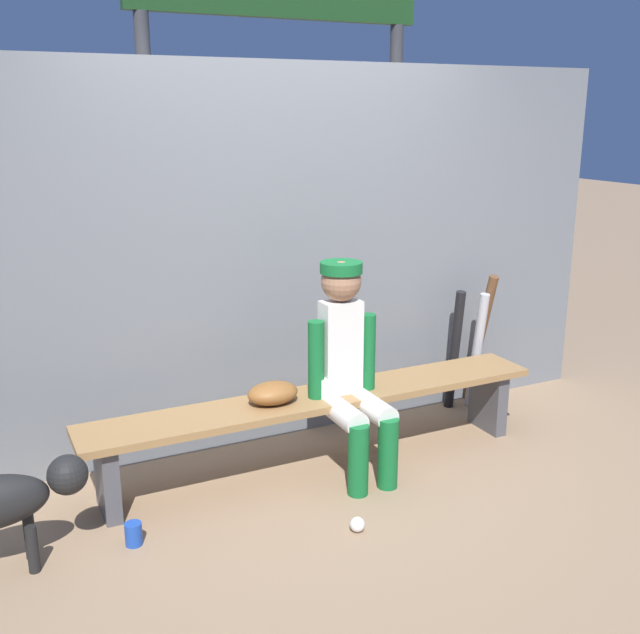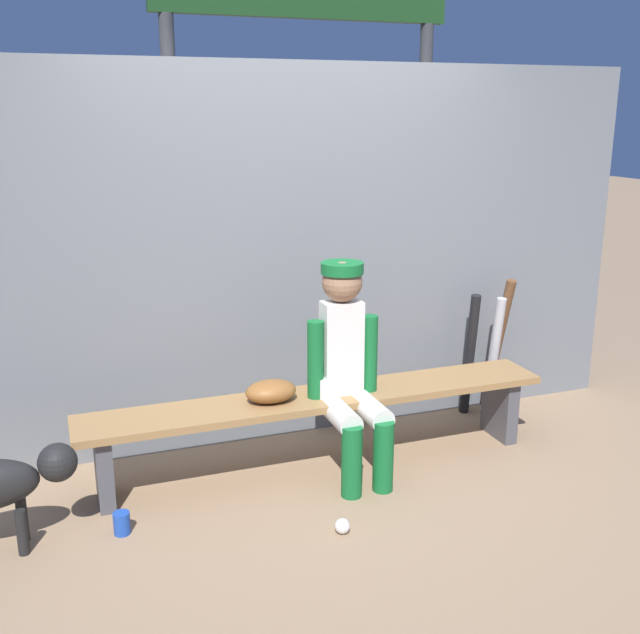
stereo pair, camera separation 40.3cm
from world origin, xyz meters
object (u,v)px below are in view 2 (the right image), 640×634
object	(u,v)px
bat_aluminum_black	(470,355)
bat_wood_dark	(497,344)
player_seated	(349,364)
cup_on_bench	(322,388)
baseball	(342,526)
cup_on_ground	(122,523)
scoreboard	(313,12)
dugout_bench	(320,410)
bat_aluminum_silver	(493,356)
baseball_glove	(271,391)

from	to	relation	value
bat_aluminum_black	bat_wood_dark	size ratio (longest dim) A/B	0.89
player_seated	cup_on_bench	bearing A→B (deg)	149.30
baseball	cup_on_ground	distance (m)	1.05
bat_aluminum_black	scoreboard	bearing A→B (deg)	115.50
player_seated	cup_on_ground	bearing A→B (deg)	-169.41
cup_on_ground	baseball	bearing A→B (deg)	-19.92
bat_aluminum_black	cup_on_ground	distance (m)	2.44
baseball	cup_on_bench	distance (m)	0.82
dugout_bench	bat_aluminum_black	xyz separation A→B (m)	(1.17, 0.36, 0.07)
bat_aluminum_silver	bat_wood_dark	distance (m)	0.11
bat_wood_dark	scoreboard	size ratio (longest dim) A/B	0.25
bat_wood_dark	bat_aluminum_silver	bearing A→B (deg)	-136.55
baseball	bat_aluminum_silver	bearing A→B (deg)	34.97
player_seated	baseball_glove	world-z (taller)	player_seated
player_seated	bat_wood_dark	xyz separation A→B (m)	(1.27, 0.50, -0.17)
bat_wood_dark	scoreboard	bearing A→B (deg)	123.49
baseball	dugout_bench	bearing A→B (deg)	78.55
cup_on_bench	baseball	bearing A→B (deg)	-101.89
player_seated	bat_aluminum_silver	xyz separation A→B (m)	(1.20, 0.43, -0.23)
baseball_glove	cup_on_ground	xyz separation A→B (m)	(-0.85, -0.34, -0.44)
baseball_glove	cup_on_ground	bearing A→B (deg)	-158.12
player_seated	bat_aluminum_silver	distance (m)	1.30
cup_on_bench	bat_wood_dark	bearing A→B (deg)	16.75
bat_aluminum_silver	baseball	bearing A→B (deg)	-145.03
baseball	bat_wood_dark	bearing A→B (deg)	35.37
baseball_glove	bat_aluminum_black	world-z (taller)	bat_aluminum_black
player_seated	cup_on_ground	distance (m)	1.41
player_seated	bat_aluminum_silver	bearing A→B (deg)	19.85
dugout_bench	baseball_glove	bearing A→B (deg)	180.00
player_seated	cup_on_bench	world-z (taller)	player_seated
baseball_glove	cup_on_ground	distance (m)	1.01
baseball_glove	baseball	size ratio (longest dim) A/B	3.78
dugout_bench	bat_aluminum_silver	world-z (taller)	bat_aluminum_silver
bat_aluminum_silver	cup_on_bench	size ratio (longest dim) A/B	7.30
bat_wood_dark	cup_on_ground	world-z (taller)	bat_wood_dark
bat_aluminum_black	bat_aluminum_silver	xyz separation A→B (m)	(0.16, -0.03, -0.01)
dugout_bench	cup_on_bench	bearing A→B (deg)	-91.47
player_seated	scoreboard	size ratio (longest dim) A/B	0.32
player_seated	baseball_glove	size ratio (longest dim) A/B	4.19
player_seated	cup_on_bench	size ratio (longest dim) A/B	10.68
player_seated	baseball	distance (m)	0.88
player_seated	cup_on_bench	distance (m)	0.21
cup_on_bench	scoreboard	xyz separation A→B (m)	(0.55, 1.69, 2.13)
bat_wood_dark	cup_on_ground	size ratio (longest dim) A/B	8.44
baseball_glove	bat_wood_dark	distance (m)	1.72
bat_aluminum_black	bat_aluminum_silver	distance (m)	0.16
baseball	cup_on_ground	bearing A→B (deg)	160.08
cup_on_ground	cup_on_bench	xyz separation A→B (m)	(1.13, 0.31, 0.43)
bat_aluminum_silver	cup_on_ground	world-z (taller)	bat_aluminum_silver
dugout_bench	baseball	xyz separation A→B (m)	(-0.14, -0.70, -0.30)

